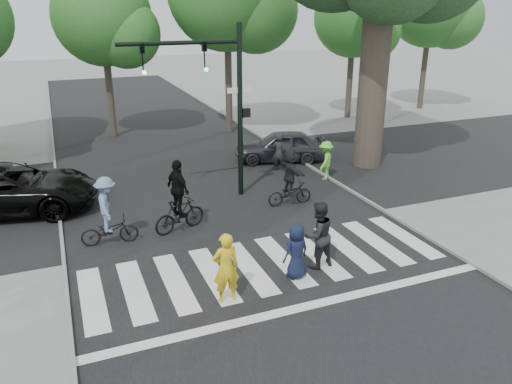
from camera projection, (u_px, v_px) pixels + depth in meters
ground at (282, 282)px, 12.52m from camera, size 120.00×120.00×0.00m
road_stem at (220, 210)px, 16.86m from camera, size 10.00×70.00×0.01m
road_cross at (196, 183)px, 19.46m from camera, size 70.00×10.00×0.01m
curb_left at (61, 233)px, 15.06m from camera, size 0.10×70.00×0.10m
curb_right at (349, 190)px, 18.62m from camera, size 0.10×70.00×0.10m
crosswalk at (272, 270)px, 13.09m from camera, size 10.00×3.85×0.01m
traffic_signal at (216, 89)px, 16.65m from camera, size 4.45×0.29×6.00m
bg_tree_2 at (108, 21)px, 24.28m from camera, size 5.04×4.80×8.40m
bg_tree_4 at (359, 21)px, 28.82m from camera, size 4.83×4.60×8.15m
bg_tree_5 at (437, 7)px, 31.18m from camera, size 5.67×5.40×9.30m
pedestrian_woman at (226, 268)px, 11.44m from camera, size 0.64×0.42×1.74m
pedestrian_child at (296, 252)px, 12.50m from camera, size 0.78×0.59×1.45m
pedestrian_adult at (318, 235)px, 12.95m from camera, size 0.99×0.82×1.84m
cyclist_left at (108, 216)px, 14.22m from camera, size 1.66×1.10×2.04m
cyclist_mid at (179, 202)px, 15.05m from camera, size 1.80×1.14×2.27m
cyclist_right at (290, 180)px, 17.06m from camera, size 1.60×1.49×2.01m
car_suv at (6, 189)px, 16.48m from camera, size 6.22×3.74×1.62m
car_grey at (281, 146)px, 22.00m from camera, size 4.31×2.77×1.37m
bystander_hivis at (326, 161)px, 19.62m from camera, size 1.12×1.11×1.55m
bystander_dark at (279, 152)px, 20.71m from camera, size 0.67×0.58×1.55m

